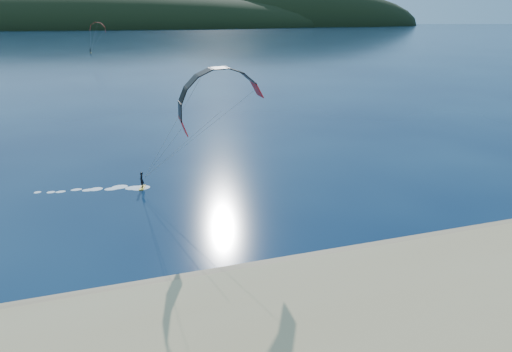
% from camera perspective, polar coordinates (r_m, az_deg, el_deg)
% --- Properties ---
extents(ground, '(1800.00, 1800.00, 0.00)m').
position_cam_1_polar(ground, '(26.90, 4.00, -17.69)').
color(ground, '#071633').
rests_on(ground, ground).
extents(wet_sand, '(220.00, 2.50, 0.10)m').
position_cam_1_polar(wet_sand, '(30.31, 0.91, -12.60)').
color(wet_sand, '#987C58').
rests_on(wet_sand, ground).
extents(headland, '(1200.00, 310.00, 140.00)m').
position_cam_1_polar(headland, '(765.11, -17.32, 18.53)').
color(headland, black).
rests_on(headland, ground).
extents(kitesurfer_near, '(22.49, 8.17, 12.96)m').
position_cam_1_polar(kitesurfer_near, '(39.05, -5.24, 8.35)').
color(kitesurfer_near, yellow).
rests_on(kitesurfer_near, ground).
extents(kitesurfer_far, '(8.92, 5.04, 12.62)m').
position_cam_1_polar(kitesurfer_far, '(226.27, -20.50, 17.81)').
color(kitesurfer_far, yellow).
rests_on(kitesurfer_far, ground).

